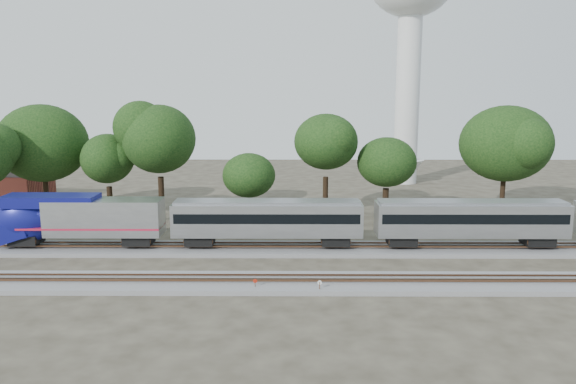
% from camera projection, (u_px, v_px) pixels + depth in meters
% --- Properties ---
extents(ground, '(160.00, 160.00, 0.00)m').
position_uv_depth(ground, '(236.00, 270.00, 50.26)').
color(ground, '#383328').
rests_on(ground, ground).
extents(track_far, '(160.00, 5.00, 0.73)m').
position_uv_depth(track_far, '(241.00, 249.00, 56.12)').
color(track_far, slate).
rests_on(track_far, ground).
extents(track_near, '(160.00, 5.00, 0.73)m').
position_uv_depth(track_near, '(231.00, 283.00, 46.29)').
color(track_near, slate).
rests_on(track_near, ground).
extents(train, '(96.90, 3.35, 4.94)m').
position_uv_depth(train, '(472.00, 218.00, 55.41)').
color(train, silver).
rests_on(train, ground).
extents(switch_stand_red, '(0.33, 0.08, 1.03)m').
position_uv_depth(switch_stand_red, '(255.00, 284.00, 44.79)').
color(switch_stand_red, '#512D19').
rests_on(switch_stand_red, ground).
extents(switch_stand_white, '(0.35, 0.07, 1.10)m').
position_uv_depth(switch_stand_white, '(320.00, 285.00, 44.25)').
color(switch_stand_white, '#512D19').
rests_on(switch_stand_white, ground).
extents(switch_lever, '(0.57, 0.46, 0.30)m').
position_uv_depth(switch_lever, '(297.00, 292.00, 44.32)').
color(switch_lever, '#512D19').
rests_on(switch_lever, ground).
extents(water_tower, '(14.25, 14.25, 39.45)m').
position_uv_depth(water_tower, '(411.00, 7.00, 91.71)').
color(water_tower, silver).
rests_on(water_tower, ground).
extents(brick_building, '(11.49, 8.72, 5.14)m').
position_uv_depth(brick_building, '(8.00, 184.00, 80.10)').
color(brick_building, maroon).
rests_on(brick_building, ground).
extents(tree_1, '(9.41, 9.41, 13.26)m').
position_uv_depth(tree_1, '(42.00, 143.00, 70.48)').
color(tree_1, black).
rests_on(tree_1, ground).
extents(tree_2, '(7.70, 7.70, 10.86)m').
position_uv_depth(tree_2, '(108.00, 159.00, 68.65)').
color(tree_2, black).
rests_on(tree_2, ground).
extents(tree_3, '(10.18, 10.18, 14.35)m').
position_uv_depth(tree_3, '(159.00, 139.00, 67.66)').
color(tree_3, black).
rests_on(tree_3, ground).
extents(tree_4, '(6.22, 6.22, 8.77)m').
position_uv_depth(tree_4, '(249.00, 176.00, 64.96)').
color(tree_4, black).
rests_on(tree_4, ground).
extents(tree_5, '(9.71, 9.71, 13.69)m').
position_uv_depth(tree_5, '(326.00, 142.00, 69.29)').
color(tree_5, black).
rests_on(tree_5, ground).
extents(tree_6, '(7.23, 7.23, 10.20)m').
position_uv_depth(tree_6, '(387.00, 162.00, 68.91)').
color(tree_6, black).
rests_on(tree_6, ground).
extents(tree_7, '(9.27, 9.27, 13.07)m').
position_uv_depth(tree_7, '(506.00, 144.00, 71.34)').
color(tree_7, black).
rests_on(tree_7, ground).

